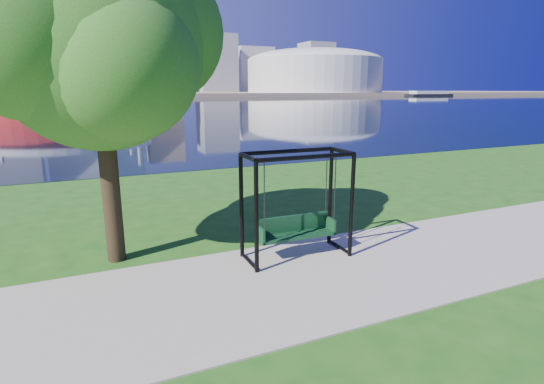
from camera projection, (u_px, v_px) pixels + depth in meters
ground at (284, 271)px, 9.00m from camera, size 900.00×900.00×0.00m
path at (295, 280)px, 8.55m from camera, size 120.00×4.00×0.03m
river at (95, 106)px, 99.38m from camera, size 900.00×180.00×0.02m
far_bank at (82, 94)px, 279.92m from camera, size 900.00×228.00×2.00m
stadium at (60, 68)px, 209.90m from camera, size 83.00×83.00×32.00m
arena at (314, 70)px, 267.39m from camera, size 84.00×84.00×26.56m
skyline at (70, 40)px, 281.87m from camera, size 392.00×66.00×96.50m
swing at (296, 207)px, 9.52m from camera, size 2.41×1.08×2.44m
park_tree at (94, 38)px, 8.53m from camera, size 5.53×4.99×6.87m
barge at (429, 94)px, 249.24m from camera, size 30.13×8.33×3.00m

